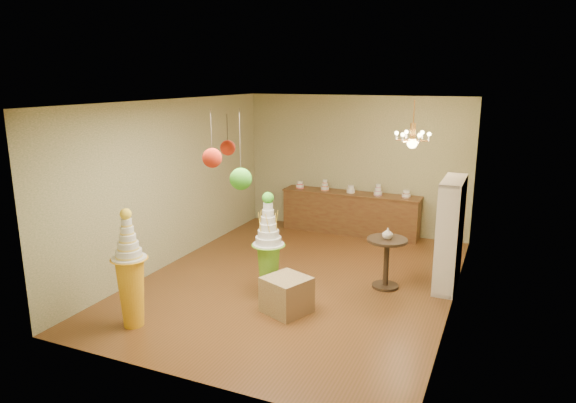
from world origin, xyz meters
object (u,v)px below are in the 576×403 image
at_px(pedestal_green, 269,255).
at_px(sideboard, 350,212).
at_px(round_table, 387,256).
at_px(pedestal_orange, 131,282).

relative_size(pedestal_green, sideboard, 0.55).
distance_m(pedestal_green, round_table, 1.94).
xyz_separation_m(sideboard, round_table, (1.42, -2.68, 0.06)).
bearing_deg(pedestal_green, sideboard, 86.74).
xyz_separation_m(pedestal_green, sideboard, (0.21, 3.71, -0.18)).
bearing_deg(pedestal_green, pedestal_orange, -127.00).
distance_m(pedestal_green, sideboard, 3.72).
height_order(pedestal_orange, round_table, pedestal_orange).
xyz_separation_m(pedestal_green, pedestal_orange, (-1.28, -1.69, -0.01)).
bearing_deg(sideboard, pedestal_orange, -105.39).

